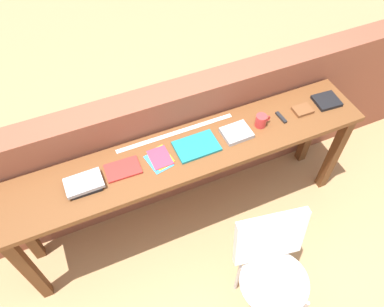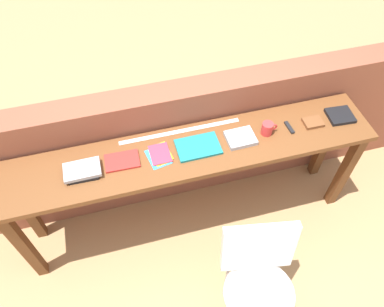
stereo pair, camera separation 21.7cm
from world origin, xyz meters
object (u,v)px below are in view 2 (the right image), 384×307
object	(u,v)px
magazine_cycling	(122,161)
book_open_centre	(198,147)
chair_white_moulded	(259,277)
multitool_folded	(289,127)
book_repair_rightmost	(340,116)
leather_journal_brown	(313,122)
mug	(268,128)
pamphlet_pile_colourful	(160,155)
book_stack_leftmost	(83,171)

from	to	relation	value
magazine_cycling	book_open_centre	distance (m)	0.49
chair_white_moulded	multitool_folded	world-z (taller)	multitool_folded
chair_white_moulded	book_repair_rightmost	distance (m)	1.24
book_open_centre	leather_journal_brown	size ratio (longest dim) A/B	2.17
book_open_centre	mug	xyz separation A→B (m)	(0.48, 0.00, 0.04)
pamphlet_pile_colourful	book_repair_rightmost	size ratio (longest dim) A/B	1.19
pamphlet_pile_colourful	mug	world-z (taller)	mug
chair_white_moulded	leather_journal_brown	bearing A→B (deg)	50.62
mug	book_open_centre	bearing A→B (deg)	-179.47
magazine_cycling	multitool_folded	xyz separation A→B (m)	(1.14, -0.01, 0.00)
magazine_cycling	leather_journal_brown	size ratio (longest dim) A/B	1.66
book_stack_leftmost	book_repair_rightmost	world-z (taller)	book_stack_leftmost
multitool_folded	book_open_centre	bearing A→B (deg)	-179.66
pamphlet_pile_colourful	multitool_folded	xyz separation A→B (m)	(0.90, 0.00, 0.00)
chair_white_moulded	multitool_folded	distance (m)	1.00
pamphlet_pile_colourful	multitool_folded	distance (m)	0.90
magazine_cycling	multitool_folded	distance (m)	1.14
pamphlet_pile_colourful	multitool_folded	size ratio (longest dim) A/B	1.88
magazine_cycling	leather_journal_brown	world-z (taller)	leather_journal_brown
magazine_cycling	book_open_centre	xyz separation A→B (m)	(0.49, -0.02, 0.00)
mug	leather_journal_brown	world-z (taller)	mug
magazine_cycling	pamphlet_pile_colourful	bearing A→B (deg)	-1.43
chair_white_moulded	book_repair_rightmost	xyz separation A→B (m)	(0.87, 0.81, 0.37)
book_open_centre	pamphlet_pile_colourful	bearing A→B (deg)	179.01
book_repair_rightmost	chair_white_moulded	bearing A→B (deg)	-132.92
book_open_centre	book_repair_rightmost	bearing A→B (deg)	0.08
book_repair_rightmost	leather_journal_brown	bearing A→B (deg)	-173.48
book_stack_leftmost	chair_white_moulded	bearing A→B (deg)	-40.88
chair_white_moulded	book_repair_rightmost	size ratio (longest dim) A/B	5.14
book_stack_leftmost	multitool_folded	bearing A→B (deg)	0.76
leather_journal_brown	magazine_cycling	bearing A→B (deg)	-179.59
book_stack_leftmost	leather_journal_brown	xyz separation A→B (m)	(1.56, 0.02, -0.01)
book_open_centre	mug	world-z (taller)	mug
chair_white_moulded	book_repair_rightmost	bearing A→B (deg)	42.99
book_stack_leftmost	pamphlet_pile_colourful	size ratio (longest dim) A/B	1.08
book_stack_leftmost	multitool_folded	world-z (taller)	book_stack_leftmost
book_stack_leftmost	multitool_folded	distance (m)	1.38
multitool_folded	leather_journal_brown	distance (m)	0.17
magazine_cycling	book_open_centre	bearing A→B (deg)	-0.04
pamphlet_pile_colourful	multitool_folded	bearing A→B (deg)	0.12
magazine_cycling	leather_journal_brown	xyz separation A→B (m)	(1.31, -0.01, 0.00)
book_stack_leftmost	book_open_centre	world-z (taller)	book_stack_leftmost
pamphlet_pile_colourful	mug	size ratio (longest dim) A/B	1.88
book_repair_rightmost	book_stack_leftmost	bearing A→B (deg)	-175.08
mug	leather_journal_brown	bearing A→B (deg)	-0.37
mug	book_repair_rightmost	world-z (taller)	mug
mug	multitool_folded	bearing A→B (deg)	-0.21
book_open_centre	leather_journal_brown	xyz separation A→B (m)	(0.82, 0.00, 0.00)
book_repair_rightmost	magazine_cycling	bearing A→B (deg)	-176.06
chair_white_moulded	book_open_centre	xyz separation A→B (m)	(-0.16, 0.80, 0.36)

